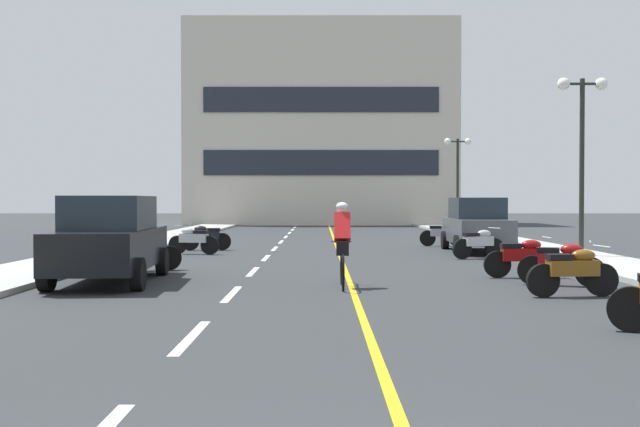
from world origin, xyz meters
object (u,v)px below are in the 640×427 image
(motorcycle_6, at_px, (477,243))
(motorcycle_8, at_px, (204,237))
(motorcycle_5, at_px, (144,252))
(parked_car_mid, at_px, (475,225))
(cyclist_rider, at_px, (340,243))
(parked_car_near, at_px, (108,239))
(street_lamp_far, at_px, (456,163))
(motorcycle_4, at_px, (521,257))
(street_lamp_mid, at_px, (580,126))
(motorcycle_2, at_px, (571,270))
(motorcycle_9, at_px, (441,234))
(motorcycle_3, at_px, (560,263))
(motorcycle_7, at_px, (191,240))

(motorcycle_6, bearing_deg, motorcycle_8, 158.58)
(motorcycle_5, bearing_deg, parked_car_mid, 32.99)
(cyclist_rider, bearing_deg, parked_car_near, 170.80)
(street_lamp_far, distance_m, parked_car_mid, 14.78)
(motorcycle_4, height_order, motorcycle_8, same)
(street_lamp_far, distance_m, motorcycle_6, 17.50)
(street_lamp_mid, xyz_separation_m, motorcycle_5, (-11.93, -3.27, -3.44))
(parked_car_mid, height_order, motorcycle_5, parked_car_mid)
(motorcycle_4, bearing_deg, parked_car_near, -174.46)
(parked_car_mid, distance_m, motorcycle_2, 10.84)
(street_lamp_mid, distance_m, street_lamp_far, 17.24)
(motorcycle_2, height_order, motorcycle_9, same)
(cyclist_rider, bearing_deg, motorcycle_6, 57.83)
(street_lamp_far, distance_m, motorcycle_8, 18.03)
(parked_car_mid, distance_m, motorcycle_8, 9.24)
(street_lamp_mid, bearing_deg, street_lamp_far, 90.64)
(motorcycle_5, bearing_deg, motorcycle_3, -18.39)
(street_lamp_far, relative_size, cyclist_rider, 2.82)
(motorcycle_4, relative_size, motorcycle_9, 1.00)
(motorcycle_9, bearing_deg, parked_car_near, -128.00)
(motorcycle_6, bearing_deg, motorcycle_3, -88.62)
(parked_car_near, xyz_separation_m, motorcycle_8, (0.46, 9.40, -0.44))
(motorcycle_9, bearing_deg, motorcycle_6, -89.15)
(street_lamp_mid, relative_size, motorcycle_4, 3.05)
(parked_car_mid, distance_m, motorcycle_9, 3.02)
(motorcycle_7, distance_m, motorcycle_8, 1.77)
(street_lamp_mid, height_order, motorcycle_2, street_lamp_mid)
(motorcycle_9, bearing_deg, motorcycle_8, -165.85)
(motorcycle_3, height_order, motorcycle_8, same)
(motorcycle_9, bearing_deg, parked_car_mid, -78.05)
(street_lamp_far, relative_size, parked_car_mid, 1.17)
(parked_car_near, height_order, motorcycle_4, parked_car_near)
(motorcycle_7, bearing_deg, motorcycle_8, 86.25)
(motorcycle_5, bearing_deg, motorcycle_8, 87.28)
(parked_car_mid, bearing_deg, motorcycle_3, -92.34)
(motorcycle_3, distance_m, motorcycle_5, 9.64)
(street_lamp_mid, relative_size, motorcycle_5, 3.11)
(street_lamp_mid, distance_m, parked_car_near, 13.69)
(parked_car_near, relative_size, motorcycle_9, 2.52)
(parked_car_near, relative_size, motorcycle_5, 2.58)
(motorcycle_5, height_order, motorcycle_9, same)
(street_lamp_mid, height_order, motorcycle_7, street_lamp_mid)
(motorcycle_2, relative_size, motorcycle_9, 1.00)
(street_lamp_far, xyz_separation_m, motorcycle_9, (-2.83, -11.41, -3.31))
(street_lamp_mid, bearing_deg, parked_car_near, -154.59)
(street_lamp_mid, xyz_separation_m, motorcycle_4, (-3.15, -4.87, -3.44))
(parked_car_mid, xyz_separation_m, motorcycle_6, (-0.54, -2.64, -0.44))
(street_lamp_far, height_order, motorcycle_5, street_lamp_far)
(motorcycle_4, distance_m, motorcycle_9, 10.70)
(motorcycle_4, relative_size, motorcycle_8, 1.00)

